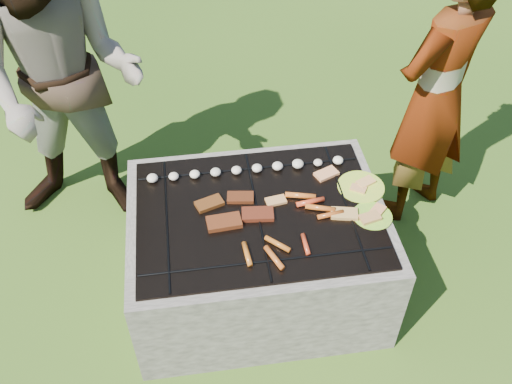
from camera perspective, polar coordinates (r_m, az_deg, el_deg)
lawn at (r=3.31m, az=0.13°, el=-9.31°), size 60.00×60.00×0.00m
fire_pit at (r=3.09m, az=0.13°, el=-6.20°), size 1.30×1.00×0.62m
mushrooms at (r=3.04m, az=-0.91°, el=2.31°), size 1.06×0.06×0.04m
pork_slabs at (r=2.83m, az=-2.24°, el=-1.98°), size 0.39×0.26×0.02m
sausages at (r=2.78m, az=4.11°, el=-3.19°), size 0.53×0.49×0.03m
bread_on_grate at (r=2.93m, az=6.79°, el=-0.42°), size 0.45×0.41×0.02m
plate_far at (r=3.02m, az=10.46°, el=0.50°), size 0.31×0.31×0.03m
plate_near at (r=2.88m, az=11.57°, el=-2.36°), size 0.25×0.25×0.03m
cook at (r=3.34m, az=17.54°, el=9.09°), size 0.74×0.66×1.69m
bystander at (r=3.28m, az=-18.75°, el=10.30°), size 1.04×0.88×1.90m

